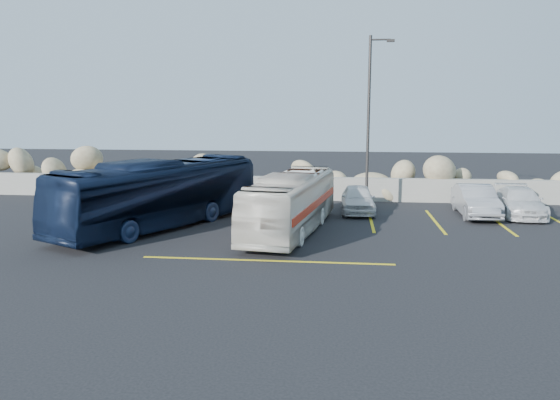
# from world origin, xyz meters

# --- Properties ---
(ground) EXTENTS (90.00, 90.00, 0.00)m
(ground) POSITION_xyz_m (0.00, 0.00, 0.00)
(ground) COLOR black
(ground) RESTS_ON ground
(seawall) EXTENTS (60.00, 0.40, 1.20)m
(seawall) POSITION_xyz_m (0.00, 12.00, 0.60)
(seawall) COLOR gray
(seawall) RESTS_ON ground
(riprap_pile) EXTENTS (54.00, 2.80, 2.60)m
(riprap_pile) POSITION_xyz_m (0.00, 13.20, 1.30)
(riprap_pile) COLOR #968362
(riprap_pile) RESTS_ON ground
(parking_lines) EXTENTS (18.16, 9.36, 0.01)m
(parking_lines) POSITION_xyz_m (4.64, 5.57, 0.01)
(parking_lines) COLOR gold
(parking_lines) RESTS_ON ground
(lamppost) EXTENTS (1.14, 0.18, 8.00)m
(lamppost) POSITION_xyz_m (2.56, 9.50, 4.30)
(lamppost) COLOR #322F2C
(lamppost) RESTS_ON ground
(vintage_bus) EXTENTS (3.17, 8.39, 2.28)m
(vintage_bus) POSITION_xyz_m (-0.60, 4.40, 1.14)
(vintage_bus) COLOR silver
(vintage_bus) RESTS_ON ground
(tour_coach) EXTENTS (6.46, 9.78, 2.73)m
(tour_coach) POSITION_xyz_m (-5.91, 4.67, 1.36)
(tour_coach) COLOR black
(tour_coach) RESTS_ON ground
(car_a) EXTENTS (1.56, 3.73, 1.26)m
(car_a) POSITION_xyz_m (2.08, 8.75, 0.63)
(car_a) COLOR silver
(car_a) RESTS_ON ground
(car_b) EXTENTS (1.49, 4.18, 1.37)m
(car_b) POSITION_xyz_m (7.26, 8.46, 0.69)
(car_b) COLOR #9D9DA2
(car_b) RESTS_ON ground
(car_c) EXTENTS (2.08, 4.38, 1.23)m
(car_c) POSITION_xyz_m (9.25, 8.79, 0.62)
(car_c) COLOR silver
(car_c) RESTS_ON ground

